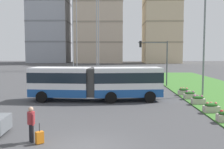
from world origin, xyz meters
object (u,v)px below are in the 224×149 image
Objects in this scene: flower_planter_3 at (198,100)px; traffic_light_far_right at (157,55)px; pedestrian_crossing at (31,122)px; rolling_suitcase at (40,137)px; flower_planter_4 at (190,95)px; flower_planter_2 at (211,107)px; flower_planter_5 at (184,91)px; apartment_tower_westcentre at (99,5)px; apartment_tower_centre at (161,5)px; articulated_bus at (96,82)px; apartment_tower_west at (50,24)px; streetlight_median at (204,42)px.

flower_planter_3 is 12.57m from traffic_light_far_right.
pedestrian_crossing is 1.58× the size of flower_planter_3.
flower_planter_4 is (10.40, 12.07, 0.11)m from rolling_suitcase.
flower_planter_2 is 1.00× the size of flower_planter_5.
apartment_tower_centre is at bearing -5.14° from apartment_tower_westcentre.
articulated_bus is 12.37× the size of rolling_suitcase.
traffic_light_far_right is 95.37m from apartment_tower_west.
flower_planter_5 is 0.19× the size of traffic_light_far_right.
traffic_light_far_right is (-1.65, 7.19, 3.60)m from flower_planter_5.
flower_planter_5 is (0.00, 4.74, 0.00)m from flower_planter_3.
flower_planter_4 is 2.27m from flower_planter_5.
flower_planter_4 is at bearing -97.55° from apartment_tower_centre.
articulated_bus is 10.91× the size of flower_planter_5.
articulated_bus reaches higher than flower_planter_5.
pedestrian_crossing is 0.03× the size of apartment_tower_westcentre.
flower_planter_5 is at bearing 52.48° from pedestrian_crossing.
pedestrian_crossing is 12.57m from flower_planter_2.
apartment_tower_west is at bearing 113.08° from streetlight_median.
traffic_light_far_right reaches higher than pedestrian_crossing.
apartment_tower_west is at bearing 110.55° from flower_planter_2.
rolling_suitcase is 0.88× the size of flower_planter_4.
traffic_light_far_right is at bearing 97.85° from flower_planter_3.
flower_planter_3 is at bearing -111.89° from streetlight_median.
apartment_tower_centre is (22.96, 103.25, 24.21)m from pedestrian_crossing.
flower_planter_3 and flower_planter_4 have the same top height.
articulated_bus is at bearing -161.02° from flower_planter_5.
pedestrian_crossing is 14.36m from flower_planter_3.
flower_planter_2 is at bearing -90.00° from flower_planter_3.
streetlight_median is at bearing 76.30° from flower_planter_2.
apartment_tower_west is (-38.23, 96.43, 17.48)m from flower_planter_4.
articulated_bus reaches higher than pedestrian_crossing.
flower_planter_5 is 93.29m from apartment_tower_centre.
pedestrian_crossing is 23.42m from traffic_light_far_right.
flower_planter_3 is 107.47m from apartment_tower_west.
streetlight_median is (1.90, -0.02, 5.02)m from flower_planter_5.
flower_planter_3 is at bearing 42.67° from rolling_suitcase.
apartment_tower_westcentre reaches higher than flower_planter_4.
apartment_tower_west is (-27.38, 108.29, 16.91)m from pedestrian_crossing.
articulated_bus reaches higher than flower_planter_2.
flower_planter_3 is at bearing -82.15° from traffic_light_far_right.
articulated_bus is at bearing 168.52° from flower_planter_3.
streetlight_median is 0.28× the size of apartment_tower_west.
traffic_light_far_right is 0.16× the size of apartment_tower_west.
flower_planter_4 is 0.02× the size of apartment_tower_westcentre.
flower_planter_2 is (10.85, 6.32, -0.58)m from pedestrian_crossing.
articulated_bus is at bearing 78.95° from pedestrian_crossing.
traffic_light_far_right is at bearing 96.26° from flower_planter_2.
apartment_tower_west reaches higher than rolling_suitcase.
apartment_tower_westcentre is at bearing -6.39° from apartment_tower_west.
apartment_tower_west reaches higher than flower_planter_5.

